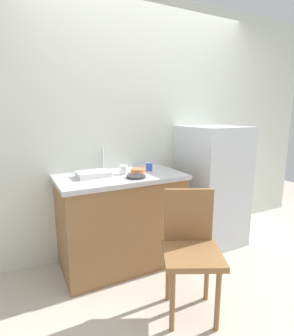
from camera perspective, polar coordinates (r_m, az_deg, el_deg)
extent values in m
plane|color=#BCB2A3|center=(2.46, 10.48, -24.07)|extent=(8.00, 8.00, 0.00)
cube|color=silver|center=(2.86, -1.04, 9.10)|extent=(4.80, 0.10, 2.61)
cube|color=olive|center=(2.58, -5.57, -11.51)|extent=(1.11, 0.60, 0.84)
cube|color=#B7B7BC|center=(2.44, -5.77, -1.95)|extent=(1.15, 0.64, 0.04)
cylinder|color=#B7B7BC|center=(2.61, -9.57, 2.10)|extent=(0.02, 0.02, 0.25)
cube|color=silver|center=(3.02, 13.69, -3.66)|extent=(0.60, 0.64, 1.30)
cylinder|color=olive|center=(1.95, 5.49, -26.62)|extent=(0.04, 0.04, 0.45)
cylinder|color=olive|center=(2.00, 15.03, -25.84)|extent=(0.04, 0.04, 0.45)
cylinder|color=olive|center=(2.19, 4.57, -21.77)|extent=(0.04, 0.04, 0.45)
cylinder|color=olive|center=(2.24, 12.80, -21.28)|extent=(0.04, 0.04, 0.45)
cube|color=olive|center=(1.96, 9.73, -17.94)|extent=(0.54, 0.54, 0.04)
cube|color=olive|center=(2.03, 8.98, -9.93)|extent=(0.34, 0.19, 0.40)
cube|color=white|center=(2.38, -11.56, -1.33)|extent=(0.28, 0.20, 0.05)
cylinder|color=#C67042|center=(2.49, -1.97, -0.63)|extent=(0.14, 0.14, 0.04)
cylinder|color=#2D2D2D|center=(2.31, -2.39, -1.86)|extent=(0.17, 0.17, 0.02)
cylinder|color=blue|center=(2.59, 0.46, 0.26)|extent=(0.06, 0.06, 0.08)
cylinder|color=white|center=(2.45, -5.11, -0.41)|extent=(0.08, 0.08, 0.08)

